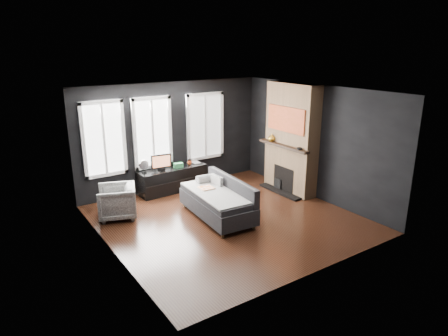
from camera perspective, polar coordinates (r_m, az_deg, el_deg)
floor at (r=8.57m, az=0.57°, el=-7.33°), size 5.00×5.00×0.00m
ceiling at (r=7.85m, az=0.63°, el=10.92°), size 5.00×5.00×0.00m
wall_back at (r=10.20m, az=-7.40°, el=4.56°), size 5.00×0.02×2.70m
wall_left at (r=7.06m, az=-16.39°, el=-1.75°), size 0.02×5.00×2.70m
wall_right at (r=9.70m, az=12.90°, el=3.60°), size 0.02×5.00×2.70m
windows at (r=9.80m, az=-9.91°, el=10.05°), size 4.00×0.16×1.76m
fireplace at (r=9.97m, az=9.61°, el=4.16°), size 0.70×1.62×2.70m
sofa at (r=8.51m, az=-1.02°, el=-4.43°), size 1.12×2.03×0.84m
stripe_pillow at (r=8.86m, az=-1.02°, el=-2.24°), size 0.10×0.37×0.36m
armchair at (r=8.82m, az=-15.07°, el=-4.46°), size 0.93×0.96×0.78m
media_console at (r=10.18m, az=-7.39°, el=-1.59°), size 1.79×0.64×0.61m
monitor at (r=9.86m, az=-8.98°, el=0.96°), size 0.53×0.17×0.46m
desk_fan at (r=9.74m, az=-11.39°, el=0.25°), size 0.25×0.25×0.34m
mug at (r=10.29m, az=-4.93°, el=0.80°), size 0.12×0.10×0.11m
book at (r=10.38m, az=-4.54°, el=1.34°), size 0.18×0.04×0.25m
storage_box at (r=10.07m, az=-6.56°, el=0.40°), size 0.23×0.15×0.12m
mantel_vase at (r=10.14m, az=6.83°, el=4.34°), size 0.20×0.21×0.19m
mantel_clock at (r=9.44m, az=10.75°, el=2.74°), size 0.12×0.12×0.04m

